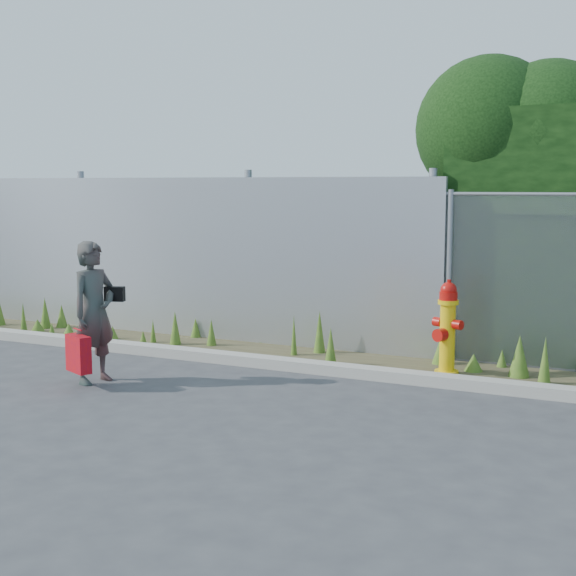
{
  "coord_description": "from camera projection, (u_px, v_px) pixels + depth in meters",
  "views": [
    {
      "loc": [
        3.37,
        -6.33,
        2.11
      ],
      "look_at": [
        -0.3,
        1.4,
        1.0
      ],
      "focal_mm": 50.0,
      "sensor_mm": 36.0,
      "label": 1
    }
  ],
  "objects": [
    {
      "name": "curb",
      "position": [
        327.0,
        368.0,
        8.97
      ],
      "size": [
        16.0,
        0.22,
        0.12
      ],
      "primitive_type": "cube",
      "color": "#9A968B",
      "rests_on": "ground"
    },
    {
      "name": "fire_hydrant",
      "position": [
        447.0,
        329.0,
        8.83
      ],
      "size": [
        0.36,
        0.32,
        1.07
      ],
      "rotation": [
        0.0,
        0.0,
        -0.37
      ],
      "color": "#E8B90C",
      "rests_on": "ground"
    },
    {
      "name": "ground",
      "position": [
        252.0,
        415.0,
        7.37
      ],
      "size": [
        80.0,
        80.0,
        0.0
      ],
      "primitive_type": "plane",
      "color": "#39393C",
      "rests_on": "ground"
    },
    {
      "name": "corrugated_fence",
      "position": [
        148.0,
        256.0,
        11.3
      ],
      "size": [
        8.5,
        0.21,
        2.3
      ],
      "color": "#AFB0B6",
      "rests_on": "ground"
    },
    {
      "name": "black_shoulder_bag",
      "position": [
        115.0,
        294.0,
        8.65
      ],
      "size": [
        0.21,
        0.09,
        0.16
      ],
      "rotation": [
        0.0,
        0.0,
        0.29
      ],
      "color": "black"
    },
    {
      "name": "woman",
      "position": [
        94.0,
        312.0,
        8.51
      ],
      "size": [
        0.45,
        0.6,
        1.52
      ],
      "primitive_type": "imported",
      "rotation": [
        0.0,
        0.0,
        1.41
      ],
      "color": "#0E5B50",
      "rests_on": "ground"
    },
    {
      "name": "red_tote_bag",
      "position": [
        78.0,
        354.0,
        8.3
      ],
      "size": [
        0.35,
        0.13,
        0.46
      ],
      "rotation": [
        0.0,
        0.0,
        -0.43
      ],
      "color": "#9E091E"
    },
    {
      "name": "weed_strip",
      "position": [
        345.0,
        351.0,
        9.58
      ],
      "size": [
        16.0,
        1.33,
        0.54
      ],
      "color": "#443D27",
      "rests_on": "ground"
    }
  ]
}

